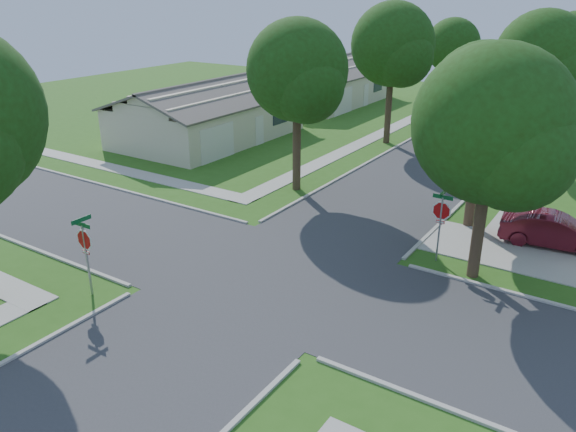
{
  "coord_description": "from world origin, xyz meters",
  "views": [
    {
      "loc": [
        10.79,
        -15.59,
        10.15
      ],
      "look_at": [
        -0.76,
        2.12,
        1.6
      ],
      "focal_mm": 35.0,
      "sensor_mm": 36.0,
      "label": 1
    }
  ],
  "objects_px": {
    "house_nw_near": "(209,118)",
    "car_driveway": "(555,231)",
    "stop_sign_sw": "(85,243)",
    "tree_e_far": "(574,48)",
    "tree_w_near": "(298,75)",
    "tree_e_near": "(485,104)",
    "tree_w_mid": "(393,48)",
    "house_nw_far": "(325,87)",
    "tree_e_mid": "(542,61)",
    "car_curb_east": "(496,153)",
    "car_curb_west": "(483,111)",
    "stop_sign_ne": "(441,214)",
    "tree_w_far": "(453,48)",
    "tree_ne_corner": "(494,132)"
  },
  "relations": [
    {
      "from": "house_nw_near",
      "to": "car_driveway",
      "type": "bearing_deg",
      "value": -14.49
    },
    {
      "from": "stop_sign_sw",
      "to": "car_driveway",
      "type": "xyz_separation_m",
      "value": [
        13.07,
        13.4,
        -1.32
      ]
    },
    {
      "from": "tree_e_far",
      "to": "tree_w_near",
      "type": "xyz_separation_m",
      "value": [
        -9.4,
        -25.0,
        0.14
      ]
    },
    {
      "from": "tree_e_near",
      "to": "tree_w_mid",
      "type": "distance_m",
      "value": 15.26
    },
    {
      "from": "stop_sign_sw",
      "to": "house_nw_far",
      "type": "relative_size",
      "value": 0.22
    },
    {
      "from": "tree_e_far",
      "to": "tree_e_mid",
      "type": "bearing_deg",
      "value": -89.98
    },
    {
      "from": "car_curb_east",
      "to": "tree_w_near",
      "type": "bearing_deg",
      "value": -130.83
    },
    {
      "from": "house_nw_near",
      "to": "house_nw_far",
      "type": "relative_size",
      "value": 1.0
    },
    {
      "from": "stop_sign_sw",
      "to": "car_curb_west",
      "type": "height_order",
      "value": "stop_sign_sw"
    },
    {
      "from": "tree_e_far",
      "to": "stop_sign_ne",
      "type": "bearing_deg",
      "value": -90.1
    },
    {
      "from": "tree_w_far",
      "to": "car_curb_east",
      "type": "xyz_separation_m",
      "value": [
        7.85,
        -14.42,
        -4.73
      ]
    },
    {
      "from": "stop_sign_sw",
      "to": "house_nw_near",
      "type": "bearing_deg",
      "value": 119.83
    },
    {
      "from": "car_driveway",
      "to": "tree_w_near",
      "type": "bearing_deg",
      "value": 81.95
    },
    {
      "from": "stop_sign_sw",
      "to": "car_curb_east",
      "type": "height_order",
      "value": "stop_sign_sw"
    },
    {
      "from": "house_nw_far",
      "to": "car_curb_west",
      "type": "bearing_deg",
      "value": 3.99
    },
    {
      "from": "tree_w_mid",
      "to": "car_driveway",
      "type": "bearing_deg",
      "value": -43.41
    },
    {
      "from": "stop_sign_sw",
      "to": "car_curb_west",
      "type": "distance_m",
      "value": 37.92
    },
    {
      "from": "tree_e_near",
      "to": "tree_w_near",
      "type": "bearing_deg",
      "value": 180.0
    },
    {
      "from": "tree_w_mid",
      "to": "car_curb_east",
      "type": "relative_size",
      "value": 2.11
    },
    {
      "from": "house_nw_far",
      "to": "tree_w_near",
      "type": "bearing_deg",
      "value": -63.73
    },
    {
      "from": "stop_sign_ne",
      "to": "tree_e_far",
      "type": "height_order",
      "value": "tree_e_far"
    },
    {
      "from": "tree_e_mid",
      "to": "house_nw_far",
      "type": "relative_size",
      "value": 0.68
    },
    {
      "from": "car_curb_west",
      "to": "house_nw_far",
      "type": "bearing_deg",
      "value": 0.69
    },
    {
      "from": "stop_sign_ne",
      "to": "tree_w_near",
      "type": "height_order",
      "value": "tree_w_near"
    },
    {
      "from": "tree_w_mid",
      "to": "car_driveway",
      "type": "relative_size",
      "value": 2.2
    },
    {
      "from": "house_nw_far",
      "to": "car_curb_west",
      "type": "xyz_separation_m",
      "value": [
        14.79,
        1.03,
        -0.92
      ]
    },
    {
      "from": "tree_e_far",
      "to": "car_curb_east",
      "type": "distance_m",
      "value": 15.41
    },
    {
      "from": "tree_ne_corner",
      "to": "tree_w_mid",
      "type": "bearing_deg",
      "value": 123.22
    },
    {
      "from": "car_curb_west",
      "to": "tree_ne_corner",
      "type": "bearing_deg",
      "value": 101.39
    },
    {
      "from": "tree_w_far",
      "to": "car_curb_west",
      "type": "xyz_separation_m",
      "value": [
        3.45,
        -0.98,
        -4.91
      ]
    },
    {
      "from": "tree_w_mid",
      "to": "tree_w_far",
      "type": "xyz_separation_m",
      "value": [
        -0.01,
        13.0,
        -0.98
      ]
    },
    {
      "from": "tree_e_near",
      "to": "house_nw_near",
      "type": "distance_m",
      "value": 21.98
    },
    {
      "from": "tree_w_far",
      "to": "house_nw_far",
      "type": "relative_size",
      "value": 0.59
    },
    {
      "from": "tree_e_mid",
      "to": "tree_ne_corner",
      "type": "xyz_separation_m",
      "value": [
        1.6,
        -16.8,
        -0.66
      ]
    },
    {
      "from": "tree_e_far",
      "to": "car_curb_east",
      "type": "xyz_separation_m",
      "value": [
        -1.55,
        -14.42,
        -5.21
      ]
    },
    {
      "from": "house_nw_near",
      "to": "car_curb_west",
      "type": "height_order",
      "value": "house_nw_near"
    },
    {
      "from": "stop_sign_ne",
      "to": "tree_e_mid",
      "type": "bearing_deg",
      "value": 89.8
    },
    {
      "from": "stop_sign_sw",
      "to": "tree_w_far",
      "type": "xyz_separation_m",
      "value": [
        0.05,
        38.71,
        3.48
      ]
    },
    {
      "from": "stop_sign_ne",
      "to": "house_nw_far",
      "type": "xyz_separation_m",
      "value": [
        -20.69,
        27.3,
        -0.51
      ]
    },
    {
      "from": "house_nw_near",
      "to": "tree_e_far",
      "type": "bearing_deg",
      "value": 42.5
    },
    {
      "from": "tree_e_mid",
      "to": "tree_e_far",
      "type": "distance_m",
      "value": 13.0
    },
    {
      "from": "tree_ne_corner",
      "to": "car_curb_west",
      "type": "distance_m",
      "value": 30.21
    },
    {
      "from": "tree_w_mid",
      "to": "tree_e_mid",
      "type": "bearing_deg",
      "value": -0.0
    },
    {
      "from": "stop_sign_sw",
      "to": "tree_w_near",
      "type": "height_order",
      "value": "tree_w_near"
    },
    {
      "from": "tree_e_far",
      "to": "tree_w_mid",
      "type": "height_order",
      "value": "tree_w_mid"
    },
    {
      "from": "tree_e_far",
      "to": "tree_ne_corner",
      "type": "height_order",
      "value": "tree_e_far"
    },
    {
      "from": "stop_sign_sw",
      "to": "tree_w_near",
      "type": "distance_m",
      "value": 14.3
    },
    {
      "from": "tree_w_near",
      "to": "tree_e_near",
      "type": "bearing_deg",
      "value": -0.0
    },
    {
      "from": "stop_sign_sw",
      "to": "stop_sign_ne",
      "type": "relative_size",
      "value": 1.0
    },
    {
      "from": "stop_sign_sw",
      "to": "tree_e_far",
      "type": "xyz_separation_m",
      "value": [
        9.45,
        38.71,
        3.95
      ]
    }
  ]
}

